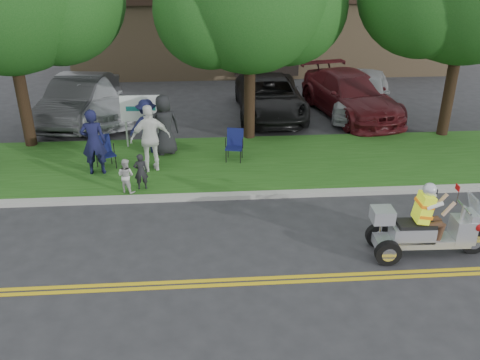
{
  "coord_description": "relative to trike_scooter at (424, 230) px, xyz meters",
  "views": [
    {
      "loc": [
        -0.96,
        -8.55,
        6.07
      ],
      "look_at": [
        -0.19,
        2.0,
        1.01
      ],
      "focal_mm": 38.0,
      "sensor_mm": 36.0,
      "label": 1
    }
  ],
  "objects": [
    {
      "name": "spectator_chair_a",
      "position": [
        -6.22,
        5.94,
        0.35
      ],
      "size": [
        1.1,
        0.68,
        1.66
      ],
      "primitive_type": "imported",
      "rotation": [
        0.0,
        0.0,
        3.2
      ],
      "color": "#16193F",
      "rests_on": "grass_verge"
    },
    {
      "name": "centerline_far",
      "position": [
        -3.52,
        -0.62,
        -0.58
      ],
      "size": [
        60.0,
        0.1,
        0.01
      ],
      "primitive_type": "cube",
      "color": "gold",
      "rests_on": "ground"
    },
    {
      "name": "parked_car_far_left",
      "position": [
        -8.52,
        9.54,
        0.24
      ],
      "size": [
        3.64,
        5.19,
        1.64
      ],
      "primitive_type": "imported",
      "rotation": [
        0.0,
        0.0,
        0.4
      ],
      "color": "#B0B2B8",
      "rests_on": "ground"
    },
    {
      "name": "parked_car_right",
      "position": [
        0.98,
        9.32,
        0.2
      ],
      "size": [
        3.31,
        5.76,
        1.57
      ],
      "primitive_type": "imported",
      "rotation": [
        0.0,
        0.0,
        0.22
      ],
      "color": "#4B1115",
      "rests_on": "ground"
    },
    {
      "name": "spectator_adult_right",
      "position": [
        -5.99,
        4.55,
        0.48
      ],
      "size": [
        1.2,
        0.76,
        1.91
      ],
      "primitive_type": "imported",
      "rotation": [
        0.0,
        0.0,
        3.43
      ],
      "color": "white",
      "rests_on": "grass_verge"
    },
    {
      "name": "ground",
      "position": [
        -3.52,
        -0.2,
        -0.58
      ],
      "size": [
        120.0,
        120.0,
        0.0
      ],
      "primitive_type": "plane",
      "color": "#28282B",
      "rests_on": "ground"
    },
    {
      "name": "commercial_building",
      "position": [
        -1.52,
        18.78,
        1.43
      ],
      "size": [
        18.0,
        8.2,
        4.0
      ],
      "color": "#9E7F5B",
      "rests_on": "ground"
    },
    {
      "name": "parked_car_mid",
      "position": [
        -2.02,
        9.51,
        0.13
      ],
      "size": [
        2.42,
        5.16,
        1.43
      ],
      "primitive_type": "imported",
      "rotation": [
        0.0,
        0.0,
        -0.01
      ],
      "color": "black",
      "rests_on": "ground"
    },
    {
      "name": "child_left",
      "position": [
        -6.17,
        3.36,
        0.02
      ],
      "size": [
        0.39,
        0.28,
        0.99
      ],
      "primitive_type": "imported",
      "rotation": [
        0.0,
        0.0,
        3.28
      ],
      "color": "black",
      "rests_on": "grass_verge"
    },
    {
      "name": "grass_verge",
      "position": [
        -3.52,
        5.0,
        -0.53
      ],
      "size": [
        60.0,
        4.0,
        0.1
      ],
      "primitive_type": "cube",
      "color": "#1E4F15",
      "rests_on": "ground"
    },
    {
      "name": "spectator_adult_left",
      "position": [
        -7.53,
        4.45,
        0.45
      ],
      "size": [
        0.7,
        0.49,
        1.86
      ],
      "primitive_type": "imported",
      "rotation": [
        0.0,
        0.0,
        3.21
      ],
      "color": "#141639",
      "rests_on": "grass_verge"
    },
    {
      "name": "centerline_near",
      "position": [
        -3.52,
        -0.78,
        -0.58
      ],
      "size": [
        60.0,
        0.1,
        0.01
      ],
      "primitive_type": "cube",
      "color": "gold",
      "rests_on": "ground"
    },
    {
      "name": "parked_car_far_right",
      "position": [
        1.48,
        9.45,
        0.22
      ],
      "size": [
        3.39,
        5.11,
        1.62
      ],
      "primitive_type": "imported",
      "rotation": [
        0.0,
        0.0,
        -0.34
      ],
      "color": "#989B9F",
      "rests_on": "ground"
    },
    {
      "name": "curb",
      "position": [
        -3.52,
        2.85,
        -0.52
      ],
      "size": [
        60.0,
        0.25,
        0.12
      ],
      "primitive_type": "cube",
      "color": "#A8A89E",
      "rests_on": "ground"
    },
    {
      "name": "lawn_chair_a",
      "position": [
        -3.62,
        5.17,
        0.04
      ],
      "size": [
        0.58,
        0.59,
        0.92
      ],
      "rotation": [
        0.0,
        0.0,
        -0.21
      ],
      "color": "black",
      "rests_on": "grass_verge"
    },
    {
      "name": "spectator_chair_b",
      "position": [
        -5.68,
        5.75,
        0.44
      ],
      "size": [
        1.03,
        0.82,
        1.83
      ],
      "primitive_type": "imported",
      "rotation": [
        0.0,
        0.0,
        3.44
      ],
      "color": "black",
      "rests_on": "grass_verge"
    },
    {
      "name": "lawn_chair_b",
      "position": [
        -7.37,
        4.88,
        0.04
      ],
      "size": [
        0.67,
        0.67,
        0.92
      ],
      "rotation": [
        0.0,
        0.0,
        0.49
      ],
      "color": "black",
      "rests_on": "grass_verge"
    },
    {
      "name": "trike_scooter",
      "position": [
        0.0,
        0.0,
        0.0
      ],
      "size": [
        2.55,
        0.86,
        1.67
      ],
      "rotation": [
        0.0,
        0.0,
        -0.03
      ],
      "color": "black",
      "rests_on": "ground"
    },
    {
      "name": "parked_car_left",
      "position": [
        -9.02,
        9.45,
        0.21
      ],
      "size": [
        2.37,
        5.02,
        1.59
      ],
      "primitive_type": "imported",
      "rotation": [
        0.0,
        0.0,
        -0.15
      ],
      "color": "#2E2E30",
      "rests_on": "ground"
    },
    {
      "name": "business_sign",
      "position": [
        -6.42,
        6.4,
        0.67
      ],
      "size": [
        1.25,
        0.06,
        1.75
      ],
      "color": "silver",
      "rests_on": "ground"
    },
    {
      "name": "child_right",
      "position": [
        -6.54,
        3.2,
        -0.02
      ],
      "size": [
        0.56,
        0.51,
        0.92
      ],
      "primitive_type": "imported",
      "rotation": [
        0.0,
        0.0,
        2.67
      ],
      "color": "beige",
      "rests_on": "grass_verge"
    }
  ]
}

